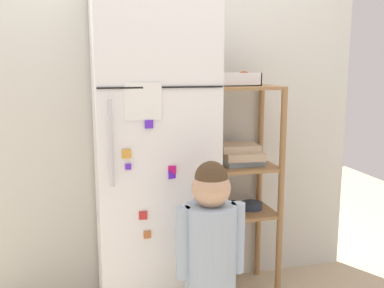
{
  "coord_description": "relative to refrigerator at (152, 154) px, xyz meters",
  "views": [
    {
      "loc": [
        -0.52,
        -2.31,
        1.41
      ],
      "look_at": [
        0.07,
        0.02,
        0.97
      ],
      "focal_mm": 41.94,
      "sensor_mm": 36.0,
      "label": 1
    }
  ],
  "objects": [
    {
      "name": "pantry_shelf_unit",
      "position": [
        0.56,
        0.13,
        -0.16
      ],
      "size": [
        0.41,
        0.36,
        1.27
      ],
      "color": "#9E7247",
      "rests_on": "ground"
    },
    {
      "name": "kitchen_wall_back",
      "position": [
        0.15,
        0.34,
        0.25
      ],
      "size": [
        2.44,
        0.03,
        2.35
      ],
      "primitive_type": "cube",
      "color": "silver",
      "rests_on": "ground"
    },
    {
      "name": "child_standing",
      "position": [
        0.18,
        -0.52,
        -0.33
      ],
      "size": [
        0.32,
        0.24,
        0.99
      ],
      "color": "#51504B",
      "rests_on": "ground"
    },
    {
      "name": "refrigerator",
      "position": [
        0.0,
        0.0,
        0.0
      ],
      "size": [
        0.59,
        0.66,
        1.85
      ],
      "color": "white",
      "rests_on": "ground"
    },
    {
      "name": "fruit_bin",
      "position": [
        0.54,
        0.13,
        0.38
      ],
      "size": [
        0.24,
        0.16,
        0.08
      ],
      "color": "white",
      "rests_on": "pantry_shelf_unit"
    }
  ]
}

